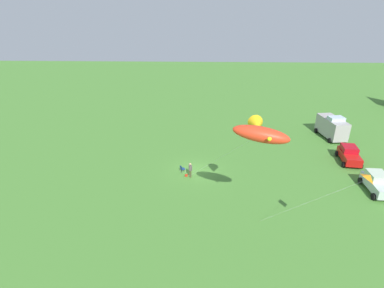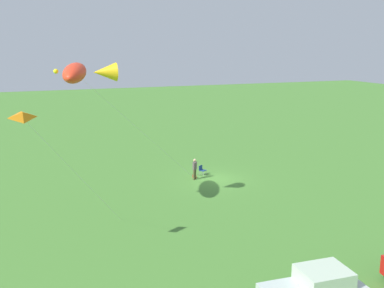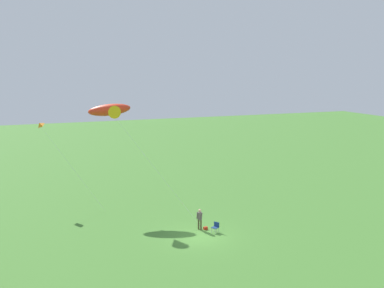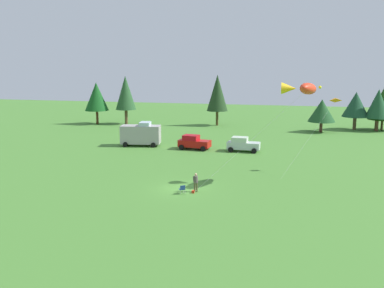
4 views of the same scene
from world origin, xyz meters
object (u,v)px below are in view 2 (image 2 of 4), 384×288
(kite_large_fish, at_px, (82,73))
(kite_delta_orange, at_px, (23,116))
(backpack_on_grass, at_px, (194,176))
(person_kite_flyer, at_px, (195,167))
(folding_chair, at_px, (202,169))

(kite_large_fish, xyz_separation_m, kite_delta_orange, (3.47, 6.16, -1.52))
(backpack_on_grass, xyz_separation_m, kite_large_fish, (9.37, 5.73, 9.04))
(backpack_on_grass, bearing_deg, kite_delta_orange, 42.82)
(backpack_on_grass, xyz_separation_m, kite_delta_orange, (12.84, 11.90, 7.52))
(backpack_on_grass, distance_m, kite_delta_orange, 19.05)
(backpack_on_grass, bearing_deg, kite_large_fish, 31.46)
(person_kite_flyer, height_order, backpack_on_grass, person_kite_flyer)
(person_kite_flyer, distance_m, kite_delta_orange, 18.32)
(kite_large_fish, height_order, kite_delta_orange, kite_large_fish)
(person_kite_flyer, height_order, kite_large_fish, kite_large_fish)
(folding_chair, distance_m, kite_large_fish, 14.80)
(person_kite_flyer, distance_m, folding_chair, 1.51)
(folding_chair, distance_m, backpack_on_grass, 1.09)
(person_kite_flyer, relative_size, folding_chair, 2.12)
(folding_chair, xyz_separation_m, kite_large_fish, (10.24, 6.26, 8.66))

